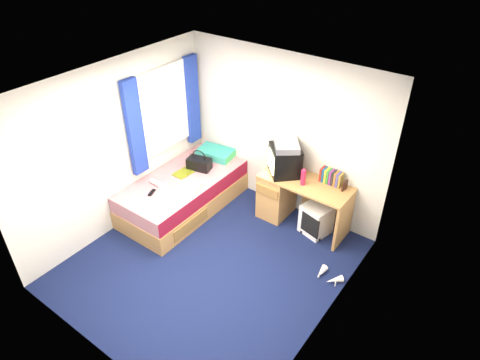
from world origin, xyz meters
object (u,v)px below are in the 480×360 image
Objects in this scene: water_bottle at (156,183)px; handbag at (199,163)px; bed at (184,193)px; desk at (288,195)px; magazine at (183,173)px; picture_frame at (345,185)px; crt_tv at (285,160)px; towel at (189,188)px; storage_cube at (316,219)px; vcr at (286,144)px; white_heels at (328,276)px; pillow at (216,153)px; aerosol_can at (296,173)px; remote_control at (152,193)px; colour_swatch_fan at (161,192)px; pink_water_bottle at (303,178)px.

handbag is at bearing 72.68° from water_bottle.
desk is at bearing 27.89° from bed.
magazine is (-1.47, -0.63, 0.14)m from desk.
bed is 0.50m from water_bottle.
picture_frame is 2.21m from handbag.
crt_tv reaches higher than towel.
vcr reaches higher than storage_cube.
magazine is at bearing 176.96° from white_heels.
magazine is at bearing -96.45° from pillow.
aerosol_can is 0.58× the size of towel.
desk is 0.90m from picture_frame.
remote_control is (-1.59, -1.26, -0.28)m from aerosol_can.
towel is at bearing -176.13° from white_heels.
bed is 14.29× the size of picture_frame.
crt_tv is 1.93m from remote_control.
desk is at bearing -171.15° from storage_cube.
bed is 0.61m from remote_control.
vcr is 1.89m from colour_swatch_fan.
pillow is at bearing 161.57° from white_heels.
pillow is 0.44m from handbag.
water_bottle is (-0.11, -0.46, 0.03)m from magazine.
desk is 0.44m from aerosol_can.
magazine is at bearing 125.43° from bed.
bed is 11.82× the size of aerosol_can.
desk is 3.28× the size of handbag.
picture_frame is at bearing 9.12° from desk.
pillow reaches higher than remote_control.
water_bottle is at bearing -173.10° from white_heels.
pink_water_bottle is at bearing -25.76° from aerosol_can.
pink_water_bottle reaches higher than towel.
aerosol_can is 1.92m from colour_swatch_fan.
bed is 0.51m from handbag.
handbag is 1.37× the size of towel.
towel is 0.48m from magazine.
remote_control reaches higher than colour_swatch_fan.
magazine is at bearing -158.48° from aerosol_can.
desk is 1.92m from water_bottle.
colour_swatch_fan is at bearing -82.50° from magazine.
storage_cube reaches higher than white_heels.
pink_water_bottle is 1.67m from handbag.
colour_swatch_fan is (-1.91, -1.13, 0.32)m from storage_cube.
magazine is 1.40× the size of water_bottle.
water_bottle is (-1.58, -1.09, 0.17)m from desk.
picture_frame is at bearing 21.63° from bed.
towel is at bearing -72.48° from pillow.
pink_water_bottle reaches higher than colour_swatch_fan.
crt_tv is at bearing -164.56° from picture_frame.
vcr is at bearing 177.34° from desk.
desk reaches higher than white_heels.
crt_tv is 1.67m from white_heels.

